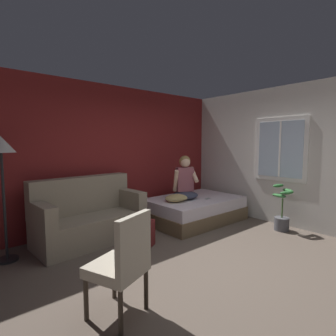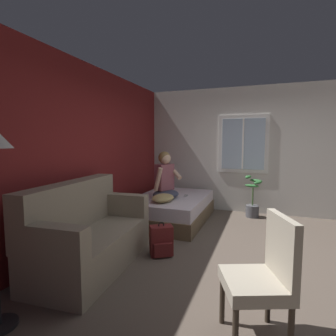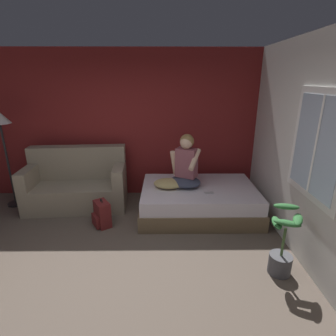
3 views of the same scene
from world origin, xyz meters
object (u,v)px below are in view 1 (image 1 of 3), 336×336
object	(u,v)px
backpack	(144,233)
throw_pillow	(177,198)
bed	(194,209)
potted_plant	(282,214)
floor_lamp	(1,156)
side_chair	(123,261)
couch	(89,217)
person_seated	(185,181)
cell_phone	(208,199)

from	to	relation	value
backpack	throw_pillow	size ratio (longest dim) A/B	0.95
bed	potted_plant	world-z (taller)	potted_plant
throw_pillow	floor_lamp	size ratio (longest dim) A/B	0.28
backpack	throw_pillow	bearing A→B (deg)	20.15
side_chair	floor_lamp	size ratio (longest dim) A/B	0.58
couch	throw_pillow	size ratio (longest dim) A/B	3.65
bed	floor_lamp	world-z (taller)	floor_lamp
side_chair	person_seated	size ratio (longest dim) A/B	1.12
person_seated	backpack	distance (m)	1.54
backpack	cell_phone	bearing A→B (deg)	4.95
person_seated	cell_phone	distance (m)	0.58
bed	backpack	world-z (taller)	bed
cell_phone	bed	bearing A→B (deg)	19.77
cell_phone	potted_plant	xyz separation A→B (m)	(0.66, -1.22, -0.18)
side_chair	cell_phone	world-z (taller)	side_chair
potted_plant	backpack	bearing A→B (deg)	155.15
bed	side_chair	world-z (taller)	side_chair
cell_phone	potted_plant	distance (m)	1.40
couch	person_seated	distance (m)	1.98
bed	throw_pillow	distance (m)	0.60
side_chair	floor_lamp	bearing A→B (deg)	106.54
throw_pillow	couch	bearing A→B (deg)	167.54
throw_pillow	person_seated	bearing A→B (deg)	13.27
throw_pillow	floor_lamp	distance (m)	2.95
person_seated	floor_lamp	bearing A→B (deg)	174.39
bed	floor_lamp	bearing A→B (deg)	173.93
bed	throw_pillow	xyz separation A→B (m)	(-0.51, -0.02, 0.31)
couch	person_seated	size ratio (longest dim) A/B	2.00
bed	floor_lamp	distance (m)	3.53
side_chair	potted_plant	bearing A→B (deg)	3.50
potted_plant	side_chair	bearing A→B (deg)	-176.50
bed	side_chair	bearing A→B (deg)	-147.88
side_chair	throw_pillow	xyz separation A→B (m)	(2.18, 1.67, 0.02)
backpack	throw_pillow	world-z (taller)	throw_pillow
cell_phone	potted_plant	size ratio (longest dim) A/B	0.17
bed	couch	bearing A→B (deg)	170.97
couch	floor_lamp	size ratio (longest dim) A/B	1.03
bed	backpack	size ratio (longest dim) A/B	4.22
floor_lamp	backpack	bearing A→B (deg)	-23.14
side_chair	backpack	bearing A→B (deg)	48.36
couch	bed	bearing A→B (deg)	-9.03
throw_pillow	backpack	bearing A→B (deg)	-159.85
floor_lamp	potted_plant	xyz separation A→B (m)	(4.09, -1.83, -1.13)
person_seated	potted_plant	bearing A→B (deg)	-56.59
couch	backpack	world-z (taller)	couch
floor_lamp	potted_plant	world-z (taller)	floor_lamp
person_seated	throw_pillow	bearing A→B (deg)	-166.73
throw_pillow	potted_plant	size ratio (longest dim) A/B	0.56
couch	side_chair	size ratio (longest dim) A/B	1.79
backpack	throw_pillow	distance (m)	1.16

